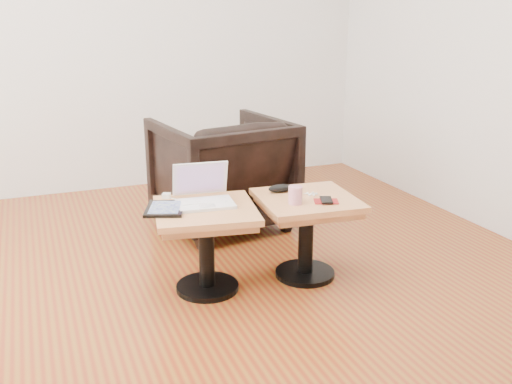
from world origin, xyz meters
name	(u,v)px	position (x,y,z in m)	size (l,w,h in m)	color
room_shell	(162,26)	(0.00, 0.00, 1.35)	(4.52, 4.52, 2.71)	maroon
side_table_left	(206,229)	(0.22, 0.16, 0.34)	(0.58, 0.58, 0.46)	black
side_table_right	(306,217)	(0.77, 0.12, 0.34)	(0.55, 0.55, 0.46)	black
laptop	(204,195)	(0.23, 0.24, 0.50)	(0.32, 0.29, 0.20)	white
tablet	(165,209)	(0.02, 0.20, 0.47)	(0.26, 0.29, 0.02)	black
charging_adapter	(166,196)	(0.07, 0.39, 0.47)	(0.04, 0.04, 0.02)	white
glasses_case	(281,188)	(0.68, 0.26, 0.48)	(0.14, 0.06, 0.04)	black
striped_cup	(295,195)	(0.67, 0.05, 0.51)	(0.07, 0.07, 0.09)	#BC2C60
earbuds_tangle	(312,194)	(0.81, 0.14, 0.47)	(0.07, 0.05, 0.01)	white
phone_on_sleeve	(326,201)	(0.83, 0.01, 0.47)	(0.15, 0.13, 0.02)	maroon
armchair	(222,172)	(0.61, 1.06, 0.37)	(0.80, 0.82, 0.75)	black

